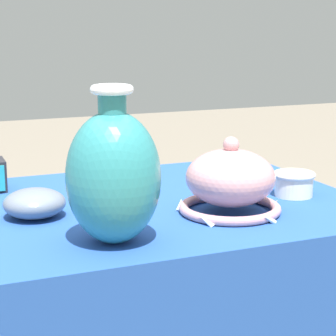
# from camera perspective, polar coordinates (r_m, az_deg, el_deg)

# --- Properties ---
(display_table) EXTENTS (1.14, 0.79, 0.79)m
(display_table) POSITION_cam_1_polar(r_m,az_deg,el_deg) (1.61, -3.28, -6.27)
(display_table) COLOR #38383D
(display_table) RESTS_ON ground_plane
(vase_tall_bulbous) EXTENTS (0.19, 0.19, 0.32)m
(vase_tall_bulbous) POSITION_cam_1_polar(r_m,az_deg,el_deg) (1.30, -4.78, -0.65)
(vase_tall_bulbous) COLOR teal
(vase_tall_bulbous) RESTS_ON display_table
(vase_dome_bell) EXTENTS (0.24, 0.25, 0.18)m
(vase_dome_bell) POSITION_cam_1_polar(r_m,az_deg,el_deg) (1.52, 5.45, -1.30)
(vase_dome_bell) COLOR #D19399
(vase_dome_bell) RESTS_ON display_table
(cup_wide_ivory) EXTENTS (0.11, 0.11, 0.06)m
(cup_wide_ivory) POSITION_cam_1_polar(r_m,az_deg,el_deg) (1.70, 10.91, -1.28)
(cup_wide_ivory) COLOR white
(cup_wide_ivory) RESTS_ON display_table
(bowl_shallow_slate) EXTENTS (0.14, 0.14, 0.07)m
(bowl_shallow_slate) POSITION_cam_1_polar(r_m,az_deg,el_deg) (1.52, -11.55, -3.02)
(bowl_shallow_slate) COLOR slate
(bowl_shallow_slate) RESTS_ON display_table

